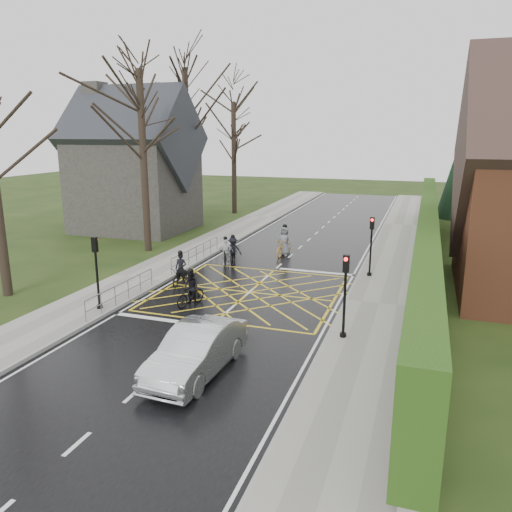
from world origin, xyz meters
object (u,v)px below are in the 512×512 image
Objects in this scene: cyclist_mid at (233,253)px; car at (196,351)px; cyclist_lead at (284,245)px; cyclist_rear at (180,274)px; cyclist_back at (191,292)px; cyclist_front at (225,254)px.

cyclist_mid is 0.40× the size of car.
car is at bearing -75.95° from cyclist_lead.
cyclist_rear reaches higher than car.
cyclist_lead reaches higher than cyclist_back.
cyclist_back is 6.37m from car.
cyclist_lead is (3.25, 7.44, 0.11)m from cyclist_rear.
cyclist_lead reaches higher than cyclist_front.
cyclist_front is 0.82× the size of cyclist_lead.
cyclist_mid reaches higher than car.
car is (2.95, -5.65, 0.12)m from cyclist_back.
cyclist_mid is at bearing 72.93° from cyclist_rear.
cyclist_mid is (0.96, 4.64, 0.06)m from cyclist_rear.
cyclist_mid is 1.08× the size of cyclist_front.
cyclist_lead is (2.59, 3.20, 0.07)m from cyclist_front.
cyclist_lead is (2.29, 2.80, 0.06)m from cyclist_mid.
cyclist_rear is 0.88× the size of cyclist_lead.
cyclist_lead is at bearing 99.74° from cyclist_back.
cyclist_lead is (1.39, 10.07, 0.04)m from cyclist_back.
car is at bearing -91.91° from cyclist_mid.
cyclist_lead is 0.46× the size of car.
cyclist_back is at bearing -60.07° from cyclist_rear.
car is (3.86, -12.92, 0.14)m from cyclist_mid.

